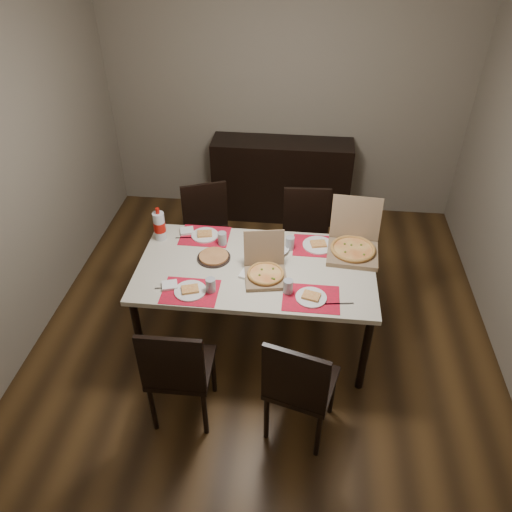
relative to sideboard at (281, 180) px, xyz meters
name	(u,v)px	position (x,y,z in m)	size (l,w,h in m)	color
ground	(266,323)	(0.00, -1.78, -0.46)	(3.80, 4.00, 0.02)	#482F16
room_walls	(274,112)	(0.00, -1.35, 1.28)	(3.84, 4.02, 2.62)	gray
sideboard	(281,180)	(0.00, 0.00, 0.00)	(1.50, 0.40, 0.90)	black
dining_table	(256,273)	(-0.07, -1.95, 0.23)	(1.80, 1.00, 0.75)	beige
chair_near_left	(178,370)	(-0.50, -2.81, 0.06)	(0.43, 0.43, 0.93)	black
chair_near_right	(299,385)	(0.30, -2.84, 0.06)	(0.52, 0.52, 0.93)	black
chair_far_left	(208,230)	(-0.60, -1.16, 0.06)	(0.55, 0.55, 0.93)	black
chair_far_right	(306,235)	(0.30, -1.14, 0.06)	(0.44, 0.44, 0.93)	black
setting_near_left	(193,289)	(-0.48, -2.28, 0.32)	(0.46, 0.30, 0.11)	red
setting_near_right	(304,294)	(0.31, -2.26, 0.32)	(0.50, 0.30, 0.11)	red
setting_far_left	(207,236)	(-0.51, -1.62, 0.32)	(0.44, 0.30, 0.11)	red
setting_far_right	(311,245)	(0.34, -1.65, 0.32)	(0.50, 0.30, 0.11)	red
napkin_loose	(248,274)	(-0.12, -2.06, 0.31)	(0.12, 0.11, 0.02)	white
pizza_box_center	(265,270)	(0.01, -2.05, 0.35)	(0.36, 0.39, 0.30)	#80664A
pizza_box_right	(353,246)	(0.67, -1.68, 0.36)	(0.42, 0.46, 0.39)	#80664A
faina_plate	(214,257)	(-0.41, -1.89, 0.31)	(0.26, 0.26, 0.03)	black
dip_bowl	(281,251)	(0.11, -1.75, 0.31)	(0.12, 0.12, 0.03)	white
soda_bottle	(160,226)	(-0.89, -1.66, 0.42)	(0.10, 0.10, 0.29)	silver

